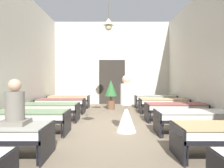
% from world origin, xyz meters
% --- Properties ---
extents(ground_plane, '(6.80, 11.55, 0.10)m').
position_xyz_m(ground_plane, '(0.00, 0.00, -0.05)').
color(ground_plane, '#7A6B56').
extents(room_shell, '(6.60, 11.15, 4.46)m').
position_xyz_m(room_shell, '(-0.00, 1.31, 2.24)').
color(room_shell, beige).
rests_on(room_shell, ground).
extents(bed_left_row_2, '(1.90, 0.84, 0.57)m').
position_xyz_m(bed_left_row_2, '(-2.05, -0.80, 0.44)').
color(bed_left_row_2, black).
rests_on(bed_left_row_2, ground).
extents(bed_right_row_2, '(1.90, 0.84, 0.57)m').
position_xyz_m(bed_right_row_2, '(2.05, -0.80, 0.44)').
color(bed_right_row_2, black).
rests_on(bed_right_row_2, ground).
extents(bed_left_row_3, '(1.90, 0.84, 0.57)m').
position_xyz_m(bed_left_row_3, '(-2.05, 0.80, 0.44)').
color(bed_left_row_3, black).
rests_on(bed_left_row_3, ground).
extents(bed_right_row_3, '(1.90, 0.84, 0.57)m').
position_xyz_m(bed_right_row_3, '(2.05, 0.80, 0.44)').
color(bed_right_row_3, black).
rests_on(bed_right_row_3, ground).
extents(bed_left_row_4, '(1.90, 0.84, 0.57)m').
position_xyz_m(bed_left_row_4, '(-2.05, 2.39, 0.44)').
color(bed_left_row_4, black).
rests_on(bed_left_row_4, ground).
extents(bed_right_row_4, '(1.90, 0.84, 0.57)m').
position_xyz_m(bed_right_row_4, '(2.05, 2.39, 0.44)').
color(bed_right_row_4, black).
rests_on(bed_right_row_4, ground).
extents(bed_left_row_5, '(1.90, 0.84, 0.57)m').
position_xyz_m(bed_left_row_5, '(-2.05, 3.98, 0.44)').
color(bed_left_row_5, black).
rests_on(bed_left_row_5, ground).
extents(bed_right_row_5, '(1.90, 0.84, 0.57)m').
position_xyz_m(bed_right_row_5, '(2.05, 3.98, 0.44)').
color(bed_right_row_5, black).
rests_on(bed_right_row_5, ground).
extents(nurse_near_aisle, '(0.52, 0.52, 1.49)m').
position_xyz_m(nurse_near_aisle, '(0.36, -0.60, 0.53)').
color(nurse_near_aisle, white).
rests_on(nurse_near_aisle, ground).
extents(patient_seated_primary, '(0.44, 0.44, 0.80)m').
position_xyz_m(patient_seated_primary, '(-1.70, -2.35, 0.87)').
color(patient_seated_primary, slate).
rests_on(patient_seated_primary, bed_left_row_1).
extents(potted_plant, '(0.57, 0.57, 1.32)m').
position_xyz_m(potted_plant, '(-0.06, 3.48, 0.82)').
color(potted_plant, brown).
rests_on(potted_plant, ground).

